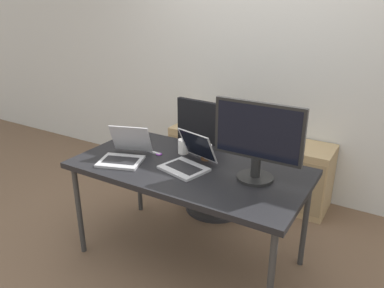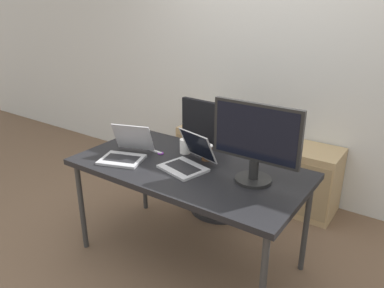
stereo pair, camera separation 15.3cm
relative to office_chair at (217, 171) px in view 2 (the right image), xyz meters
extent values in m
plane|color=brown|center=(0.17, -0.68, -0.41)|extent=(14.00, 14.00, 0.00)
cube|color=silver|center=(0.17, 0.73, 0.89)|extent=(10.00, 0.05, 2.60)
cube|color=black|center=(0.17, -0.68, 0.33)|extent=(1.61, 0.83, 0.04)
cylinder|color=#333333|center=(-0.58, -1.03, -0.05)|extent=(0.04, 0.04, 0.72)
cylinder|color=#333333|center=(0.92, -1.03, -0.05)|extent=(0.04, 0.04, 0.72)
cylinder|color=#333333|center=(-0.58, -0.32, -0.05)|extent=(0.04, 0.04, 0.72)
cylinder|color=#333333|center=(0.92, -0.32, -0.05)|extent=(0.04, 0.04, 0.72)
cylinder|color=#232326|center=(0.00, 0.07, -0.39)|extent=(0.56, 0.56, 0.04)
cylinder|color=gray|center=(0.00, 0.07, -0.17)|extent=(0.05, 0.05, 0.42)
cube|color=black|center=(0.00, 0.07, 0.04)|extent=(0.51, 0.51, 0.07)
cube|color=black|center=(-0.01, -0.19, 0.38)|extent=(0.44, 0.07, 0.60)
cube|color=tan|center=(-0.46, 0.49, -0.11)|extent=(0.42, 0.41, 0.61)
cube|color=#977D56|center=(-0.46, 0.28, -0.11)|extent=(0.38, 0.01, 0.49)
cube|color=tan|center=(0.71, 0.49, -0.11)|extent=(0.42, 0.41, 0.61)
cube|color=#977D56|center=(0.71, 0.28, -0.11)|extent=(0.38, 0.01, 0.49)
cylinder|color=silver|center=(-0.46, 0.49, 0.31)|extent=(0.08, 0.08, 0.23)
cylinder|color=#3359B2|center=(-0.46, 0.49, 0.44)|extent=(0.04, 0.04, 0.02)
cube|color=#ADADB2|center=(0.17, -0.74, 0.36)|extent=(0.34, 0.30, 0.02)
cube|color=black|center=(0.17, -0.74, 0.37)|extent=(0.26, 0.18, 0.00)
cube|color=#ADADB2|center=(0.18, -0.59, 0.48)|extent=(0.31, 0.17, 0.21)
cube|color=black|center=(0.18, -0.59, 0.48)|extent=(0.28, 0.16, 0.19)
cube|color=#ADADB2|center=(-0.27, -0.87, 0.36)|extent=(0.35, 0.31, 0.02)
cube|color=black|center=(-0.27, -0.87, 0.37)|extent=(0.27, 0.20, 0.00)
cube|color=#ADADB2|center=(-0.30, -0.72, 0.48)|extent=(0.31, 0.19, 0.21)
cube|color=black|center=(-0.30, -0.72, 0.48)|extent=(0.28, 0.17, 0.20)
cylinder|color=black|center=(0.63, -0.63, 0.36)|extent=(0.23, 0.23, 0.02)
cylinder|color=black|center=(0.63, -0.63, 0.43)|extent=(0.06, 0.06, 0.12)
cube|color=black|center=(0.63, -0.63, 0.67)|extent=(0.57, 0.03, 0.36)
cube|color=black|center=(0.63, -0.64, 0.67)|extent=(0.53, 0.00, 0.33)
cylinder|color=white|center=(0.01, -0.50, 0.40)|extent=(0.08, 0.08, 0.11)
cylinder|color=brown|center=(0.21, -0.51, 0.40)|extent=(0.08, 0.08, 0.10)
cylinder|color=white|center=(0.21, -0.51, 0.46)|extent=(0.08, 0.08, 0.01)
cube|color=#B2B2B7|center=(-0.19, -0.61, 0.36)|extent=(0.15, 0.04, 0.01)
torus|color=purple|center=(-0.12, -0.62, 0.36)|extent=(0.05, 0.05, 0.01)
camera|label=1|loc=(1.39, -2.67, 1.43)|focal=35.00mm
camera|label=2|loc=(1.52, -2.59, 1.43)|focal=35.00mm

